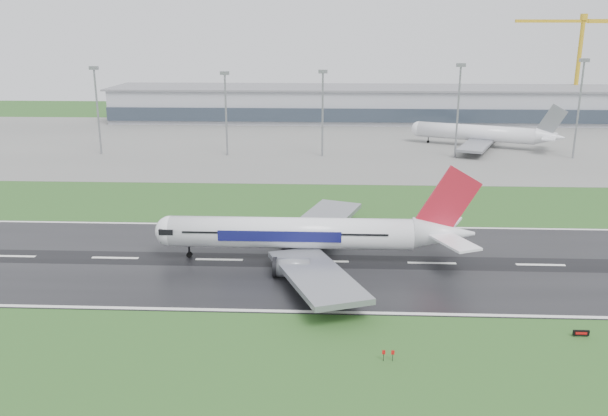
{
  "coord_description": "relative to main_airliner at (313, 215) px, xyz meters",
  "views": [
    {
      "loc": [
        -18.87,
        -110.21,
        42.41
      ],
      "look_at": [
        -24.44,
        12.0,
        7.0
      ],
      "focal_mm": 37.0,
      "sensor_mm": 36.0,
      "label": 1
    }
  ],
  "objects": [
    {
      "name": "runway_sign",
      "position": [
        39.04,
        -28.92,
        -8.39
      ],
      "size": [
        2.29,
        0.86,
        1.04
      ],
      "primitive_type": null,
      "rotation": [
        0.0,
        0.0,
        0.27
      ],
      "color": "black",
      "rests_on": "ground"
    },
    {
      "name": "floodmast_1",
      "position": [
        -32.65,
        99.06,
        4.67
      ],
      "size": [
        0.64,
        0.64,
        27.17
      ],
      "primitive_type": "cylinder",
      "color": "gray",
      "rests_on": "ground"
    },
    {
      "name": "floodmast_3",
      "position": [
        44.82,
        99.06,
        6.07
      ],
      "size": [
        0.64,
        0.64,
        29.97
      ],
      "primitive_type": "cylinder",
      "color": "gray",
      "rests_on": "ground"
    },
    {
      "name": "tower_crane",
      "position": [
        119.79,
        199.06,
        15.11
      ],
      "size": [
        48.74,
        11.05,
        48.05
      ],
      "primitive_type": null,
      "rotation": [
        0.0,
        0.0,
        0.17
      ],
      "color": "gold",
      "rests_on": "ground"
    },
    {
      "name": "main_airliner",
      "position": [
        0.0,
        0.0,
        0.0
      ],
      "size": [
        59.81,
        56.98,
        17.63
      ],
      "primitive_type": null,
      "rotation": [
        0.0,
        0.0,
        -0.0
      ],
      "color": "white",
      "rests_on": "runway"
    },
    {
      "name": "runway",
      "position": [
        22.18,
        -0.94,
        -8.86
      ],
      "size": [
        400.0,
        45.0,
        0.1
      ],
      "primitive_type": "cube",
      "color": "black",
      "rests_on": "ground"
    },
    {
      "name": "parked_airliner",
      "position": [
        57.89,
        118.93,
        -0.71
      ],
      "size": [
        70.97,
        68.89,
        16.26
      ],
      "primitive_type": null,
      "rotation": [
        0.0,
        0.0,
        -0.39
      ],
      "color": "silver",
      "rests_on": "apron"
    },
    {
      "name": "terminal",
      "position": [
        22.18,
        184.06,
        -1.41
      ],
      "size": [
        240.0,
        36.0,
        15.0
      ],
      "primitive_type": "cube",
      "color": "#94969F",
      "rests_on": "ground"
    },
    {
      "name": "floodmast_2",
      "position": [
        -0.05,
        99.06,
        4.97
      ],
      "size": [
        0.64,
        0.64,
        27.77
      ],
      "primitive_type": "cylinder",
      "color": "gray",
      "rests_on": "ground"
    },
    {
      "name": "floodmast_4",
      "position": [
        84.05,
        99.06,
        6.88
      ],
      "size": [
        0.64,
        0.64,
        31.58
      ],
      "primitive_type": "cylinder",
      "color": "gray",
      "rests_on": "ground"
    },
    {
      "name": "apron",
      "position": [
        22.18,
        124.06,
        -8.87
      ],
      "size": [
        400.0,
        130.0,
        0.08
      ],
      "primitive_type": "cube",
      "color": "slate",
      "rests_on": "ground"
    },
    {
      "name": "ground",
      "position": [
        22.18,
        -0.94,
        -8.91
      ],
      "size": [
        520.0,
        520.0,
        0.0
      ],
      "primitive_type": "plane",
      "color": "#234D1C",
      "rests_on": "ground"
    },
    {
      "name": "floodmast_0",
      "position": [
        -76.64,
        99.06,
        5.44
      ],
      "size": [
        0.64,
        0.64,
        28.71
      ],
      "primitive_type": "cylinder",
      "color": "gray",
      "rests_on": "ground"
    }
  ]
}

